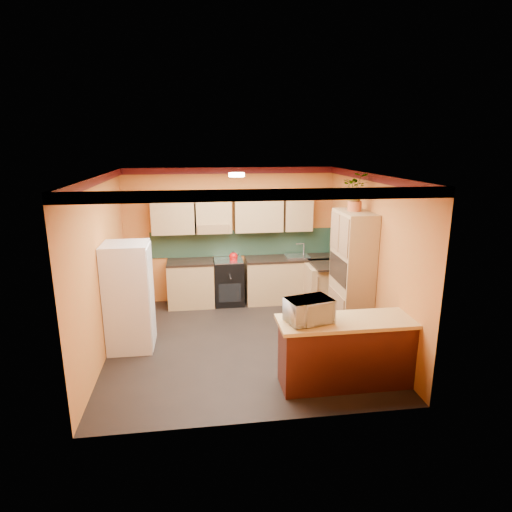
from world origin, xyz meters
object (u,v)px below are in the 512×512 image
at_px(pantry, 352,274).
at_px(microwave, 309,310).
at_px(fridge, 129,297).
at_px(stove, 229,282).
at_px(breakfast_bar, 348,354).
at_px(base_cabinets_back, 259,281).

height_order(pantry, microwave, pantry).
bearing_deg(pantry, fridge, -179.46).
bearing_deg(pantry, microwave, -126.57).
bearing_deg(stove, fridge, -134.08).
height_order(breakfast_bar, microwave, microwave).
bearing_deg(fridge, stove, 45.92).
bearing_deg(stove, base_cabinets_back, 0.00).
distance_m(base_cabinets_back, pantry, 2.22).
bearing_deg(fridge, breakfast_bar, -26.35).
distance_m(stove, pantry, 2.63).
height_order(stove, pantry, pantry).
bearing_deg(microwave, fridge, 134.12).
height_order(base_cabinets_back, breakfast_bar, same).
xyz_separation_m(stove, fridge, (-1.68, -1.73, 0.39)).
bearing_deg(microwave, pantry, 38.83).
height_order(stove, fridge, fridge).
height_order(fridge, pantry, pantry).
relative_size(base_cabinets_back, fridge, 2.15).
relative_size(base_cabinets_back, stove, 4.01).
relative_size(fridge, microwave, 3.00).
relative_size(pantry, breakfast_bar, 1.17).
height_order(stove, breakfast_bar, stove).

